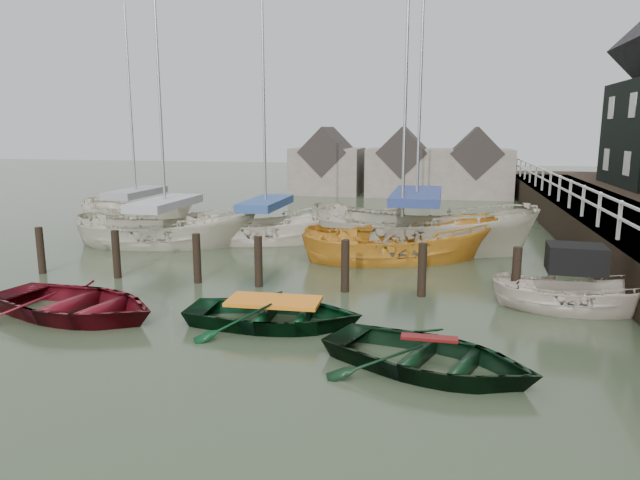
% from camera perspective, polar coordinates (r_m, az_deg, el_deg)
% --- Properties ---
extents(ground, '(120.00, 120.00, 0.00)m').
position_cam_1_polar(ground, '(12.72, -5.25, -8.53)').
color(ground, '#2E3A25').
rests_on(ground, ground).
extents(pier, '(3.04, 32.00, 2.70)m').
position_cam_1_polar(pier, '(22.46, 27.15, 0.75)').
color(pier, black).
rests_on(pier, ground).
extents(mooring_pilings, '(13.72, 0.22, 1.80)m').
position_cam_1_polar(mooring_pilings, '(15.64, -5.86, -2.89)').
color(mooring_pilings, black).
rests_on(mooring_pilings, ground).
extents(far_sheds, '(14.00, 4.08, 4.39)m').
position_cam_1_polar(far_sheds, '(37.59, 8.07, 7.29)').
color(far_sheds, '#665B51').
rests_on(far_sheds, ground).
extents(rowboat_red, '(4.90, 3.93, 0.90)m').
position_cam_1_polar(rowboat_red, '(14.41, -23.20, -7.03)').
color(rowboat_red, '#560C15').
rests_on(rowboat_red, ground).
extents(rowboat_green, '(4.00, 2.93, 0.81)m').
position_cam_1_polar(rowboat_green, '(12.73, -4.59, -8.50)').
color(rowboat_green, black).
rests_on(rowboat_green, ground).
extents(rowboat_dkgreen, '(4.62, 3.96, 0.81)m').
position_cam_1_polar(rowboat_dkgreen, '(10.66, 10.76, -12.65)').
color(rowboat_dkgreen, black).
rests_on(rowboat_dkgreen, ground).
extents(motorboat, '(3.90, 1.65, 2.29)m').
position_cam_1_polar(motorboat, '(14.94, 24.03, -6.01)').
color(motorboat, beige).
rests_on(motorboat, ground).
extents(sailboat_a, '(7.14, 3.81, 10.94)m').
position_cam_1_polar(sailboat_a, '(22.03, -15.03, -0.30)').
color(sailboat_a, '#BBB69F').
rests_on(sailboat_a, ground).
extents(sailboat_b, '(6.76, 4.06, 11.56)m').
position_cam_1_polar(sailboat_b, '(22.05, -5.39, 0.05)').
color(sailboat_b, beige).
rests_on(sailboat_b, ground).
extents(sailboat_c, '(7.12, 4.76, 10.91)m').
position_cam_1_polar(sailboat_c, '(19.17, 8.11, -1.84)').
color(sailboat_c, '#C58225').
rests_on(sailboat_c, ground).
extents(sailboat_d, '(8.82, 4.75, 12.47)m').
position_cam_1_polar(sailboat_d, '(21.05, 9.51, -0.60)').
color(sailboat_d, '#BBB6A0').
rests_on(sailboat_d, ground).
extents(sailboat_e, '(6.84, 4.26, 10.61)m').
position_cam_1_polar(sailboat_e, '(26.73, -17.76, 1.50)').
color(sailboat_e, beige).
rests_on(sailboat_e, ground).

